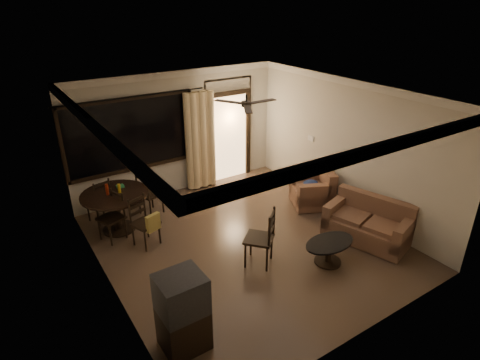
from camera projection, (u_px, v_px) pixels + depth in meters
ground at (245, 242)px, 7.59m from camera, size 5.50×5.50×0.00m
room_shell at (222, 121)px, 8.47m from camera, size 5.50×6.70×5.50m
dining_table at (115, 201)px, 7.74m from camera, size 1.28×1.28×1.02m
dining_chair_west at (113, 226)px, 7.59m from camera, size 0.53×0.53×0.95m
dining_chair_east at (151, 201)px, 8.48m from camera, size 0.53×0.53×0.95m
dining_chair_south at (146, 230)px, 7.39m from camera, size 0.53×0.57×0.95m
dining_chair_north at (100, 208)px, 8.20m from camera, size 0.53×0.53×0.95m
tv_cabinet at (183, 312)px, 5.12m from camera, size 0.60×0.53×1.12m
sofa at (369, 224)px, 7.55m from camera, size 1.21×1.68×0.81m
armchair at (314, 191)px, 8.80m from camera, size 1.08×1.08×0.82m
coffee_table at (329, 249)px, 6.90m from camera, size 0.95×0.57×0.42m
side_chair at (260, 248)px, 6.87m from camera, size 0.65×0.65×1.05m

